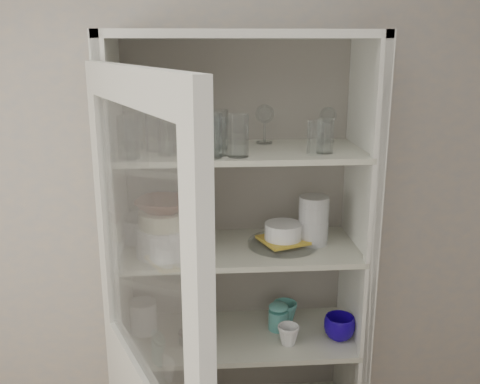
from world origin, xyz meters
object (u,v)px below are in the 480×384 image
(goblet_3, at_px, (328,123))
(mug_white, at_px, (288,335))
(plate_stack_back, at_px, (144,228))
(grey_bowl_stack, at_px, (313,220))
(goblet_2, at_px, (265,122))
(teal_jar, at_px, (278,318))
(cream_bowl, at_px, (164,219))
(mug_blue, at_px, (339,328))
(yellow_trivet, at_px, (283,240))
(white_ramekin, at_px, (283,231))
(terracotta_bowl, at_px, (163,205))
(goblet_0, at_px, (200,124))
(white_canister, at_px, (144,316))
(glass_platter, at_px, (283,243))
(measuring_cups, at_px, (191,337))
(pantry_cabinet, at_px, (239,309))
(mug_teal, at_px, (285,313))
(plate_stack_front, at_px, (165,240))
(goblet_1, at_px, (183,126))

(goblet_3, relative_size, mug_white, 1.74)
(plate_stack_back, xyz_separation_m, grey_bowl_stack, (0.69, -0.10, 0.05))
(goblet_2, relative_size, teal_jar, 1.65)
(cream_bowl, height_order, mug_blue, cream_bowl)
(teal_jar, bearing_deg, yellow_trivet, -78.18)
(white_ramekin, bearing_deg, terracotta_bowl, -173.68)
(goblet_0, xyz_separation_m, mug_blue, (0.56, -0.17, -0.83))
(goblet_0, bearing_deg, white_canister, -168.19)
(glass_platter, relative_size, mug_blue, 2.23)
(grey_bowl_stack, xyz_separation_m, measuring_cups, (-0.51, -0.05, -0.48))
(pantry_cabinet, distance_m, yellow_trivet, 0.39)
(glass_platter, height_order, mug_blue, glass_platter)
(goblet_2, relative_size, cream_bowl, 0.88)
(mug_teal, bearing_deg, terracotta_bowl, 173.57)
(plate_stack_front, relative_size, teal_jar, 2.18)
(mug_blue, bearing_deg, measuring_cups, 155.54)
(goblet_2, bearing_deg, goblet_0, -178.42)
(goblet_3, relative_size, white_canister, 1.14)
(pantry_cabinet, distance_m, mug_white, 0.26)
(terracotta_bowl, bearing_deg, pantry_cabinet, 23.20)
(plate_stack_back, xyz_separation_m, mug_white, (0.59, -0.21, -0.41))
(plate_stack_front, xyz_separation_m, mug_white, (0.49, -0.04, -0.41))
(goblet_1, height_order, cream_bowl, goblet_1)
(terracotta_bowl, xyz_separation_m, white_ramekin, (0.47, 0.05, -0.14))
(white_ramekin, bearing_deg, grey_bowl_stack, 5.64)
(plate_stack_back, bearing_deg, goblet_1, -10.86)
(goblet_1, height_order, mug_white, goblet_1)
(pantry_cabinet, distance_m, white_ramekin, 0.43)
(goblet_0, distance_m, white_canister, 0.85)
(plate_stack_front, xyz_separation_m, mug_blue, (0.71, -0.01, -0.41))
(goblet_3, xyz_separation_m, grey_bowl_stack, (-0.07, -0.12, -0.38))
(glass_platter, height_order, teal_jar, glass_platter)
(glass_platter, relative_size, mug_white, 3.20)
(plate_stack_back, distance_m, mug_white, 0.74)
(mug_teal, height_order, measuring_cups, mug_teal)
(goblet_3, xyz_separation_m, terracotta_bowl, (-0.67, -0.18, -0.28))
(mug_white, bearing_deg, plate_stack_back, 145.32)
(cream_bowl, distance_m, white_ramekin, 0.48)
(goblet_2, distance_m, goblet_3, 0.26)
(goblet_0, height_order, mug_teal, goblet_0)
(terracotta_bowl, height_order, measuring_cups, terracotta_bowl)
(pantry_cabinet, bearing_deg, glass_platter, -23.36)
(goblet_1, xyz_separation_m, terracotta_bowl, (-0.08, -0.13, -0.28))
(white_ramekin, xyz_separation_m, mug_teal, (0.03, 0.08, -0.41))
(terracotta_bowl, xyz_separation_m, mug_blue, (0.71, -0.01, -0.55))
(goblet_2, bearing_deg, mug_white, -68.21)
(pantry_cabinet, height_order, measuring_cups, pantry_cabinet)
(plate_stack_back, bearing_deg, goblet_3, 1.19)
(teal_jar, relative_size, white_canister, 0.76)
(goblet_1, xyz_separation_m, measuring_cups, (0.01, -0.12, -0.86))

